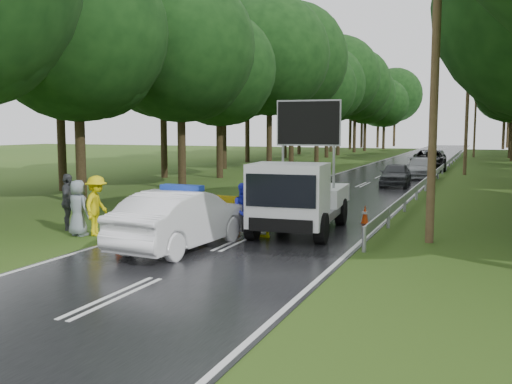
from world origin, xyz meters
The scene contains 24 objects.
ground centered at (0.00, 0.00, 0.00)m, with size 160.00×160.00×0.00m, color #2B4C15.
road centered at (0.00, 30.00, 0.01)m, with size 7.00×140.00×0.02m, color black.
guardrail centered at (3.70, 29.67, 0.55)m, with size 0.12×60.06×0.70m.
utility_pole_near centered at (5.20, 2.00, 5.06)m, with size 1.40×0.24×10.00m.
utility_pole_mid centered at (5.20, 28.00, 5.06)m, with size 1.40×0.24×10.00m.
utility_pole_far centered at (5.20, 54.00, 5.06)m, with size 1.40×0.24×10.00m.
tree_left_near centered at (-9.00, 2.00, 7.55)m, with size 7.92×7.92×11.52m.
police_sedan centered at (-1.04, -1.44, 0.81)m, with size 2.08×5.01×1.77m.
work_truck centered at (1.21, 1.96, 1.14)m, with size 2.71×5.42×4.19m.
barrier centered at (-0.80, 1.00, 0.92)m, with size 2.92×0.39×1.21m.
officer centered at (-0.67, 2.74, 1.00)m, with size 0.73×0.48×2.01m, color #BED60B.
civilian centered at (0.00, 0.50, 0.84)m, with size 0.82×0.64×1.69m, color #1C22B7.
bystander_left centered at (-4.45, -0.74, 0.93)m, with size 1.20×0.69×1.86m, color yellow.
bystander_mid centered at (-5.92, -0.31, 0.92)m, with size 1.08×0.45×1.85m, color #3F4246.
bystander_right centered at (-4.96, -0.99, 0.87)m, with size 0.85×0.55×1.73m, color gray.
queue_car_first centered at (1.83, 18.12, 0.67)m, with size 1.59×3.94×1.34m, color #3A3C41.
queue_car_second centered at (2.57, 24.12, 0.66)m, with size 1.84×4.53×1.32m, color #A0A3A8.
queue_car_third centered at (2.39, 31.58, 0.80)m, with size 2.65×5.75×1.60m, color black.
queue_car_fourth centered at (2.20, 37.58, 0.67)m, with size 1.42×4.06×1.34m, color #44474C.
cone_near_left centered at (-2.50, -2.28, 0.40)m, with size 0.39×0.39×0.83m.
cone_center centered at (-0.93, 2.00, 0.31)m, with size 0.30×0.30×0.64m.
cone_far centered at (1.40, 3.56, 0.31)m, with size 0.30×0.30×0.64m.
cone_left_mid centered at (-2.25, 2.01, 0.40)m, with size 0.39×0.39×0.82m.
cone_right centered at (2.82, 4.50, 0.32)m, with size 0.31×0.31×0.66m.
Camera 1 is at (6.68, -15.02, 3.32)m, focal length 40.00 mm.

